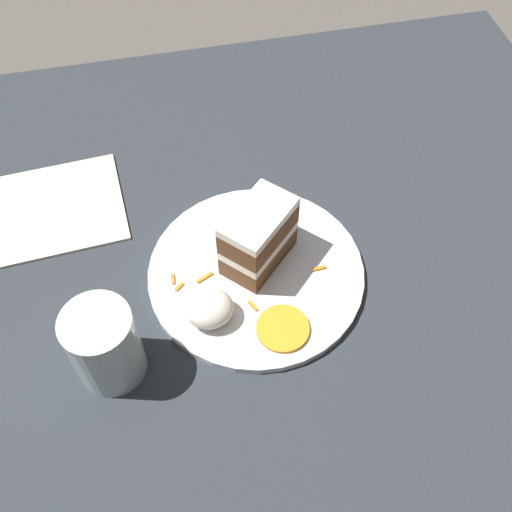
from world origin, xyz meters
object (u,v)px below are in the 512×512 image
at_px(plate, 256,273).
at_px(cake_slice, 258,237).
at_px(orange_garnish, 283,328).
at_px(menu_card, 35,213).
at_px(cream_dollop, 209,309).
at_px(drinking_glass, 106,349).

xyz_separation_m(plate, cake_slice, (-0.01, -0.02, 0.05)).
xyz_separation_m(orange_garnish, menu_card, (0.29, -0.26, -0.01)).
bearing_deg(cake_slice, cream_dollop, -90.12).
distance_m(plate, orange_garnish, 0.09).
relative_size(cream_dollop, menu_card, 0.24).
xyz_separation_m(cake_slice, cream_dollop, (0.08, 0.07, -0.03)).
bearing_deg(plate, cake_slice, -111.19).
bearing_deg(cake_slice, orange_garnish, -41.16).
relative_size(orange_garnish, menu_card, 0.27).
bearing_deg(menu_card, cake_slice, -121.25).
relative_size(plate, cream_dollop, 4.74).
bearing_deg(cake_slice, drinking_glass, -105.28).
height_order(orange_garnish, menu_card, orange_garnish).
distance_m(plate, cream_dollop, 0.09).
distance_m(cream_dollop, menu_card, 0.31).
distance_m(cake_slice, cream_dollop, 0.11).
bearing_deg(menu_card, orange_garnish, -135.30).
distance_m(plate, cake_slice, 0.05).
bearing_deg(cake_slice, plate, -65.33).
height_order(plate, drinking_glass, drinking_glass).
bearing_deg(orange_garnish, cake_slice, -87.03).
relative_size(plate, orange_garnish, 4.31).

